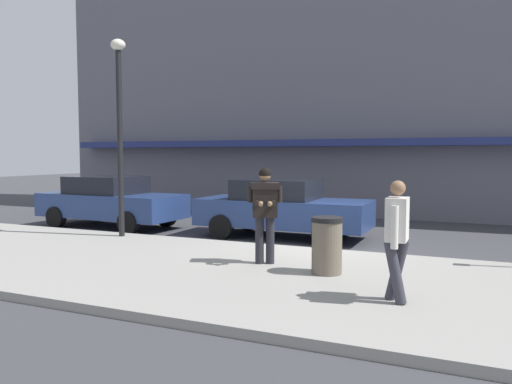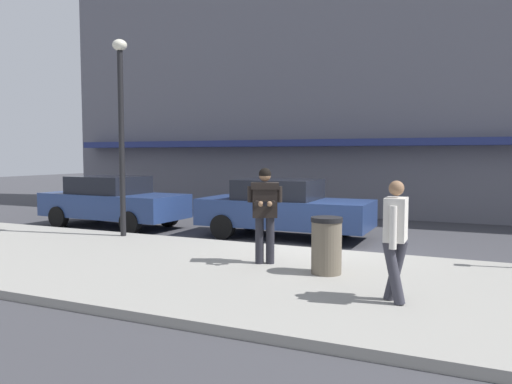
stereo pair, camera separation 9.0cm
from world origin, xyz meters
name	(u,v)px [view 1 (the left image)]	position (x,y,z in m)	size (l,w,h in m)	color
ground_plane	(320,252)	(0.00, 0.00, 0.00)	(80.00, 80.00, 0.00)	#3D3D42
sidewalk	(330,284)	(1.00, -2.85, 0.07)	(32.00, 5.30, 0.14)	#99968E
curb_paint_line	(365,255)	(1.00, 0.05, 0.00)	(28.00, 0.12, 0.01)	silver
storefront_facade	(415,20)	(1.00, 8.49, 7.04)	(28.00, 4.70, 14.11)	slate
parked_sedan_near	(110,201)	(-6.93, 1.25, 0.79)	(4.59, 2.11, 1.54)	navy
parked_sedan_mid	(282,208)	(-1.51, 1.55, 0.79)	(4.50, 1.93, 1.54)	navy
man_texting_on_phone	(265,205)	(-0.45, -2.14, 1.25)	(0.61, 0.65, 1.81)	#23232B
pedestrian_in_light_coat	(397,233)	(2.16, -3.67, 1.11)	(0.33, 0.60, 1.70)	#33333D
street_lamp_post	(119,116)	(-4.99, -0.65, 3.14)	(0.36, 0.36, 4.88)	black
trash_bin	(327,245)	(0.83, -2.43, 0.63)	(0.55, 0.55, 0.98)	#665B4C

